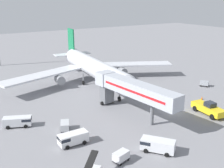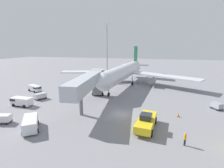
{
  "view_description": "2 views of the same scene",
  "coord_description": "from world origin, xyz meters",
  "px_view_note": "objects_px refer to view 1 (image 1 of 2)",
  "views": [
    {
      "loc": [
        -38.61,
        -37.91,
        22.53
      ],
      "look_at": [
        -6.89,
        12.42,
        3.84
      ],
      "focal_mm": 44.51,
      "sensor_mm": 36.0,
      "label": 1
    },
    {
      "loc": [
        6.56,
        -30.74,
        13.3
      ],
      "look_at": [
        -5.7,
        13.8,
        2.83
      ],
      "focal_mm": 27.03,
      "sensor_mm": 36.0,
      "label": 2
    }
  ],
  "objects_px": {
    "jet_bridge": "(130,89)",
    "baggage_cart_near_right": "(121,156)",
    "service_van_far_center": "(18,121)",
    "baggage_cart_far_left": "(204,83)",
    "pushback_tug": "(208,108)",
    "baggage_cart_outer_right": "(65,126)",
    "service_van_near_left": "(157,145)",
    "safety_cone_alpha": "(202,98)",
    "airplane_at_gate": "(93,67)",
    "service_van_mid_center": "(72,138)"
  },
  "relations": [
    {
      "from": "service_van_far_center",
      "to": "baggage_cart_near_right",
      "type": "xyz_separation_m",
      "value": [
        9.46,
        -19.33,
        -0.21
      ]
    },
    {
      "from": "service_van_far_center",
      "to": "baggage_cart_outer_right",
      "type": "distance_m",
      "value": 8.84
    },
    {
      "from": "airplane_at_gate",
      "to": "safety_cone_alpha",
      "type": "height_order",
      "value": "airplane_at_gate"
    },
    {
      "from": "service_van_near_left",
      "to": "safety_cone_alpha",
      "type": "bearing_deg",
      "value": 26.11
    },
    {
      "from": "airplane_at_gate",
      "to": "jet_bridge",
      "type": "relative_size",
      "value": 2.3
    },
    {
      "from": "service_van_far_center",
      "to": "safety_cone_alpha",
      "type": "relative_size",
      "value": 7.28
    },
    {
      "from": "service_van_mid_center",
      "to": "safety_cone_alpha",
      "type": "xyz_separation_m",
      "value": [
        33.74,
        2.9,
        -0.75
      ]
    },
    {
      "from": "safety_cone_alpha",
      "to": "pushback_tug",
      "type": "bearing_deg",
      "value": -131.48
    },
    {
      "from": "airplane_at_gate",
      "to": "baggage_cart_outer_right",
      "type": "distance_m",
      "value": 28.03
    },
    {
      "from": "airplane_at_gate",
      "to": "pushback_tug",
      "type": "distance_m",
      "value": 32.05
    },
    {
      "from": "baggage_cart_outer_right",
      "to": "jet_bridge",
      "type": "bearing_deg",
      "value": -1.4
    },
    {
      "from": "service_van_mid_center",
      "to": "service_van_far_center",
      "type": "xyz_separation_m",
      "value": [
        -5.62,
        11.18,
        -0.05
      ]
    },
    {
      "from": "airplane_at_gate",
      "to": "baggage_cart_far_left",
      "type": "relative_size",
      "value": 19.42
    },
    {
      "from": "service_van_mid_center",
      "to": "service_van_near_left",
      "type": "height_order",
      "value": "service_van_near_left"
    },
    {
      "from": "baggage_cart_far_left",
      "to": "safety_cone_alpha",
      "type": "xyz_separation_m",
      "value": [
        -8.3,
        -6.35,
        -0.45
      ]
    },
    {
      "from": "service_van_near_left",
      "to": "baggage_cart_far_left",
      "type": "relative_size",
      "value": 2.09
    },
    {
      "from": "airplane_at_gate",
      "to": "service_van_near_left",
      "type": "xyz_separation_m",
      "value": [
        -8.37,
        -35.6,
        -3.49
      ]
    },
    {
      "from": "airplane_at_gate",
      "to": "safety_cone_alpha",
      "type": "distance_m",
      "value": 28.79
    },
    {
      "from": "service_van_near_left",
      "to": "safety_cone_alpha",
      "type": "distance_m",
      "value": 26.45
    },
    {
      "from": "baggage_cart_far_left",
      "to": "baggage_cart_outer_right",
      "type": "bearing_deg",
      "value": -174.44
    },
    {
      "from": "service_van_near_left",
      "to": "service_van_mid_center",
      "type": "bearing_deg",
      "value": 138.87
    },
    {
      "from": "jet_bridge",
      "to": "baggage_cart_near_right",
      "type": "height_order",
      "value": "jet_bridge"
    },
    {
      "from": "service_van_far_center",
      "to": "baggage_cart_far_left",
      "type": "bearing_deg",
      "value": -2.31
    },
    {
      "from": "service_van_mid_center",
      "to": "baggage_cart_outer_right",
      "type": "relative_size",
      "value": 1.52
    },
    {
      "from": "baggage_cart_outer_right",
      "to": "baggage_cart_near_right",
      "type": "xyz_separation_m",
      "value": [
        2.91,
        -13.4,
        0.0
      ]
    },
    {
      "from": "baggage_cart_outer_right",
      "to": "baggage_cart_near_right",
      "type": "distance_m",
      "value": 13.71
    },
    {
      "from": "airplane_at_gate",
      "to": "baggage_cart_outer_right",
      "type": "xyz_separation_m",
      "value": [
        -17.44,
        -21.62,
        -3.77
      ]
    },
    {
      "from": "jet_bridge",
      "to": "service_van_far_center",
      "type": "height_order",
      "value": "jet_bridge"
    },
    {
      "from": "pushback_tug",
      "to": "service_van_near_left",
      "type": "height_order",
      "value": "pushback_tug"
    },
    {
      "from": "airplane_at_gate",
      "to": "baggage_cart_far_left",
      "type": "xyz_separation_m",
      "value": [
        23.66,
        -17.62,
        -3.82
      ]
    },
    {
      "from": "baggage_cart_near_right",
      "to": "service_van_near_left",
      "type": "bearing_deg",
      "value": -5.42
    },
    {
      "from": "baggage_cart_far_left",
      "to": "service_van_mid_center",
      "type": "bearing_deg",
      "value": -167.58
    },
    {
      "from": "pushback_tug",
      "to": "safety_cone_alpha",
      "type": "xyz_separation_m",
      "value": [
        5.64,
        6.38,
        -0.87
      ]
    },
    {
      "from": "service_van_mid_center",
      "to": "baggage_cart_near_right",
      "type": "xyz_separation_m",
      "value": [
        3.84,
        -8.15,
        -0.25
      ]
    },
    {
      "from": "service_van_mid_center",
      "to": "service_van_near_left",
      "type": "relative_size",
      "value": 0.89
    },
    {
      "from": "baggage_cart_outer_right",
      "to": "baggage_cart_near_right",
      "type": "height_order",
      "value": "baggage_cart_near_right"
    },
    {
      "from": "pushback_tug",
      "to": "baggage_cart_near_right",
      "type": "xyz_separation_m",
      "value": [
        -24.26,
        -4.67,
        -0.37
      ]
    },
    {
      "from": "jet_bridge",
      "to": "service_van_mid_center",
      "type": "height_order",
      "value": "jet_bridge"
    },
    {
      "from": "service_van_far_center",
      "to": "safety_cone_alpha",
      "type": "bearing_deg",
      "value": -11.88
    },
    {
      "from": "jet_bridge",
      "to": "pushback_tug",
      "type": "relative_size",
      "value": 2.87
    },
    {
      "from": "jet_bridge",
      "to": "pushback_tug",
      "type": "height_order",
      "value": "jet_bridge"
    },
    {
      "from": "pushback_tug",
      "to": "baggage_cart_near_right",
      "type": "relative_size",
      "value": 2.83
    },
    {
      "from": "pushback_tug",
      "to": "baggage_cart_near_right",
      "type": "distance_m",
      "value": 24.7
    },
    {
      "from": "service_van_far_center",
      "to": "safety_cone_alpha",
      "type": "xyz_separation_m",
      "value": [
        39.36,
        -8.28,
        -0.71
      ]
    },
    {
      "from": "airplane_at_gate",
      "to": "service_van_far_center",
      "type": "relative_size",
      "value": 9.37
    },
    {
      "from": "service_van_mid_center",
      "to": "jet_bridge",
      "type": "bearing_deg",
      "value": 18.48
    },
    {
      "from": "jet_bridge",
      "to": "baggage_cart_far_left",
      "type": "height_order",
      "value": "jet_bridge"
    },
    {
      "from": "jet_bridge",
      "to": "baggage_cart_outer_right",
      "type": "height_order",
      "value": "jet_bridge"
    },
    {
      "from": "service_van_far_center",
      "to": "baggage_cart_outer_right",
      "type": "xyz_separation_m",
      "value": [
        6.55,
        -5.93,
        -0.21
      ]
    },
    {
      "from": "jet_bridge",
      "to": "service_van_near_left",
      "type": "height_order",
      "value": "jet_bridge"
    }
  ]
}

